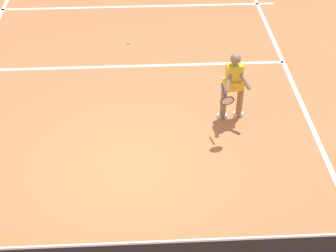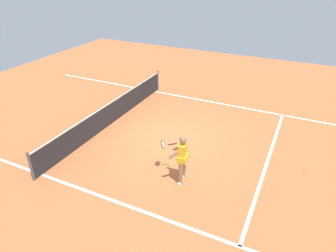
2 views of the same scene
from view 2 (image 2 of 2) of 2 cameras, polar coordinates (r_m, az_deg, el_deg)
The scene contains 8 objects.
ground_plane at distance 11.53m, azimuth 0.12°, elevation -2.07°, with size 25.02×25.02×0.00m, color #C66638.
service_line_marking at distance 10.73m, azimuth 18.29°, elevation -6.32°, with size 7.65×0.10×0.01m, color white.
sideline_left_marking at distance 8.90m, azimuth -10.88°, elevation -13.47°, with size 0.10×17.24×0.01m, color white.
sideline_right_marking at distance 14.70m, azimuth 6.60°, elevation 4.86°, with size 0.10×17.24×0.01m, color white.
court_net at distance 12.51m, azimuth -10.68°, elevation 2.47°, with size 8.33×0.08×1.01m.
tennis_player at distance 8.91m, azimuth 2.61°, elevation -5.87°, with size 0.73×1.00×1.55m.
tennis_ball_near at distance 13.91m, azimuth 2.69°, elevation 3.73°, with size 0.07×0.07×0.07m, color #D1E533.
tennis_ball_mid at distance 10.77m, azimuth 24.44°, elevation -7.29°, with size 0.07×0.07×0.07m, color #D1E533.
Camera 2 is at (-8.94, -4.27, 5.91)m, focal length 32.25 mm.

